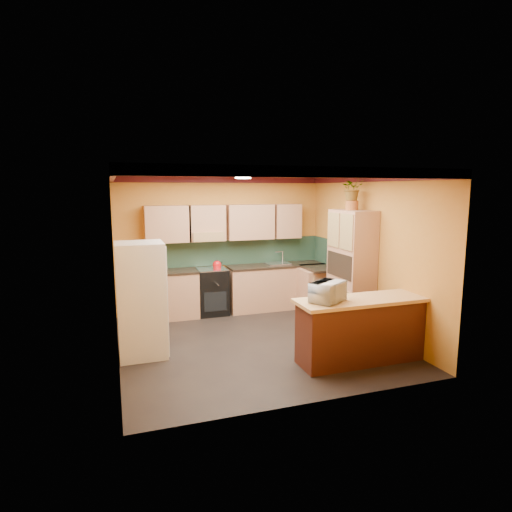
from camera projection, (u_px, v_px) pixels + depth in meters
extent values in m
plane|color=black|center=(255.00, 342.00, 6.93)|extent=(4.20, 4.20, 0.00)
cube|color=white|center=(254.00, 173.00, 6.52)|extent=(4.20, 4.20, 0.04)
cube|color=#B97C31|center=(222.00, 244.00, 8.69)|extent=(4.20, 0.04, 2.70)
cube|color=#B97C31|center=(314.00, 290.00, 4.76)|extent=(4.20, 0.04, 2.70)
cube|color=#B97C31|center=(114.00, 268.00, 6.06)|extent=(0.04, 4.20, 2.70)
cube|color=#B97C31|center=(369.00, 254.00, 7.39)|extent=(0.04, 4.20, 2.70)
cube|color=#1C3327|center=(234.00, 252.00, 8.78)|extent=(3.70, 0.02, 0.53)
cube|color=#1C3327|center=(330.00, 252.00, 8.72)|extent=(0.02, 1.40, 0.53)
cube|color=#A47A56|center=(228.00, 223.00, 8.49)|extent=(3.10, 0.34, 0.70)
cylinder|color=white|center=(243.00, 177.00, 7.08)|extent=(0.26, 0.26, 0.06)
cube|color=#A47A56|center=(242.00, 290.00, 8.66)|extent=(3.65, 0.60, 0.88)
cube|color=black|center=(242.00, 267.00, 8.59)|extent=(3.65, 0.62, 0.04)
cube|color=black|center=(212.00, 291.00, 8.46)|extent=(0.58, 0.58, 0.91)
cube|color=silver|center=(278.00, 264.00, 8.83)|extent=(0.48, 0.40, 0.03)
cube|color=#A47A56|center=(320.00, 290.00, 8.60)|extent=(0.60, 0.80, 0.88)
cube|color=black|center=(320.00, 268.00, 8.52)|extent=(0.62, 0.80, 0.04)
cube|color=silver|center=(141.00, 300.00, 6.27)|extent=(0.68, 0.66, 1.70)
cube|color=#A47A56|center=(351.00, 270.00, 7.51)|extent=(0.48, 0.90, 2.10)
cylinder|color=#995225|center=(352.00, 205.00, 7.38)|extent=(0.22, 0.22, 0.16)
imported|color=#A47A56|center=(352.00, 188.00, 7.34)|extent=(0.40, 0.35, 0.43)
cube|color=#431F0F|center=(360.00, 332.00, 6.11)|extent=(1.80, 0.55, 0.88)
cube|color=tan|center=(361.00, 300.00, 6.04)|extent=(1.90, 0.65, 0.05)
imported|color=silver|center=(328.00, 292.00, 5.84)|extent=(0.61, 0.57, 0.28)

